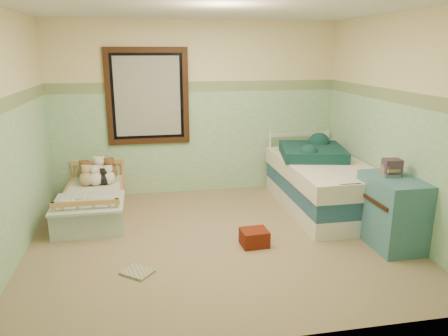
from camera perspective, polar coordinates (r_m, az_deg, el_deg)
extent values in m
cube|color=#8F7D5D|center=(4.95, -0.83, -9.59)|extent=(4.20, 3.60, 0.02)
cube|color=silver|center=(4.50, -0.96, 20.89)|extent=(4.20, 3.60, 0.02)
cube|color=beige|center=(6.32, -3.68, 7.87)|extent=(4.20, 0.04, 2.50)
cube|color=beige|center=(2.85, 5.26, -1.73)|extent=(4.20, 0.04, 2.50)
cube|color=beige|center=(4.69, -27.13, 3.49)|extent=(0.04, 3.60, 2.50)
cube|color=beige|center=(5.32, 22.09, 5.32)|extent=(0.04, 3.60, 2.50)
cube|color=#82B282|center=(6.39, -3.59, 3.41)|extent=(4.20, 0.01, 1.50)
cube|color=#37613C|center=(6.27, -3.72, 10.80)|extent=(4.20, 0.01, 0.15)
cube|color=black|center=(6.21, -10.18, 9.39)|extent=(1.16, 0.06, 1.36)
cube|color=#AEAEA6|center=(6.22, -10.18, 9.40)|extent=(0.92, 0.01, 1.12)
cube|color=#A3714B|center=(5.86, -16.96, -5.05)|extent=(0.76, 1.51, 0.19)
cube|color=silver|center=(5.81, -17.09, -3.60)|extent=(0.69, 1.45, 0.12)
cube|color=#80ABDD|center=(5.34, -17.67, -4.47)|extent=(0.82, 0.76, 0.03)
sphere|color=brown|center=(6.25, -18.10, -0.76)|extent=(0.21, 0.21, 0.21)
sphere|color=white|center=(6.23, -16.29, -0.54)|extent=(0.24, 0.24, 0.24)
sphere|color=tan|center=(6.04, -17.88, -1.35)|extent=(0.20, 0.20, 0.20)
sphere|color=black|center=(6.02, -15.69, -1.43)|extent=(0.16, 0.16, 0.16)
sphere|color=white|center=(5.43, -20.02, -6.58)|extent=(0.26, 0.26, 0.26)
sphere|color=tan|center=(5.49, -18.11, -6.22)|extent=(0.26, 0.26, 0.26)
cube|color=white|center=(5.94, 12.92, -4.33)|extent=(0.98, 1.96, 0.22)
cube|color=navy|center=(5.87, 13.05, -2.31)|extent=(0.98, 1.96, 0.22)
cube|color=silver|center=(5.81, 13.18, -0.24)|extent=(1.02, 2.00, 0.22)
cube|color=#0E3E36|center=(6.02, 11.72, 2.15)|extent=(1.00, 1.04, 0.14)
cube|color=#3C6E73|center=(5.02, 21.51, -5.45)|extent=(0.48, 0.77, 0.77)
cube|color=#592E36|center=(4.95, 21.54, 0.07)|extent=(0.20, 0.17, 0.19)
cube|color=#A4260A|center=(4.77, 4.07, -9.28)|extent=(0.30, 0.27, 0.18)
cube|color=gold|center=(4.33, -11.53, -13.50)|extent=(0.36, 0.35, 0.03)
sphere|color=white|center=(6.03, -15.17, -1.26)|extent=(0.18, 0.18, 0.18)
sphere|color=brown|center=(6.22, -15.08, -0.55)|extent=(0.22, 0.22, 0.22)
sphere|color=white|center=(6.01, -16.82, -1.36)|extent=(0.19, 0.19, 0.19)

